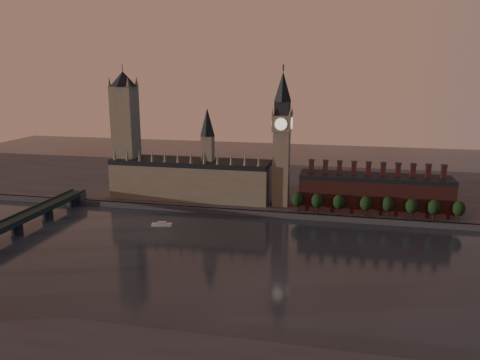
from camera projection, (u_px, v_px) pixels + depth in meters
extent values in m
plane|color=black|center=(238.00, 264.00, 264.49)|extent=(900.00, 900.00, 0.00)
cube|color=#47474C|center=(264.00, 214.00, 349.67)|extent=(900.00, 4.00, 4.00)
cube|color=#47474C|center=(279.00, 186.00, 435.32)|extent=(900.00, 180.00, 4.00)
cube|color=#80715B|center=(191.00, 181.00, 383.13)|extent=(130.00, 30.00, 28.00)
cube|color=black|center=(190.00, 162.00, 379.47)|extent=(130.00, 30.00, 4.00)
cube|color=#80715B|center=(208.00, 151.00, 374.10)|extent=(9.00, 9.00, 24.00)
cone|color=black|center=(207.00, 122.00, 368.84)|extent=(12.00, 12.00, 22.00)
cone|color=#80715B|center=(115.00, 154.00, 376.64)|extent=(2.60, 2.60, 10.00)
cone|color=#80715B|center=(127.00, 154.00, 374.44)|extent=(2.60, 2.60, 10.00)
cone|color=#80715B|center=(140.00, 155.00, 372.24)|extent=(2.60, 2.60, 10.00)
cone|color=#80715B|center=(152.00, 155.00, 370.04)|extent=(2.60, 2.60, 10.00)
cone|color=#80715B|center=(165.00, 156.00, 367.84)|extent=(2.60, 2.60, 10.00)
cone|color=#80715B|center=(178.00, 156.00, 365.64)|extent=(2.60, 2.60, 10.00)
cone|color=#80715B|center=(191.00, 157.00, 363.44)|extent=(2.60, 2.60, 10.00)
cone|color=#80715B|center=(204.00, 158.00, 361.24)|extent=(2.60, 2.60, 10.00)
cone|color=#80715B|center=(218.00, 158.00, 359.04)|extent=(2.60, 2.60, 10.00)
cone|color=#80715B|center=(231.00, 159.00, 356.84)|extent=(2.60, 2.60, 10.00)
cone|color=#80715B|center=(245.00, 159.00, 354.64)|extent=(2.60, 2.60, 10.00)
cone|color=#80715B|center=(259.00, 160.00, 352.44)|extent=(2.60, 2.60, 10.00)
cube|color=#80715B|center=(126.00, 142.00, 387.31)|extent=(18.00, 18.00, 90.00)
cone|color=black|center=(123.00, 79.00, 375.63)|extent=(24.00, 24.00, 12.00)
cylinder|color=#232326|center=(122.00, 71.00, 374.26)|extent=(0.50, 0.50, 12.00)
cone|color=#80715B|center=(109.00, 82.00, 370.12)|extent=(3.00, 3.00, 8.00)
cone|color=#80715B|center=(128.00, 82.00, 366.84)|extent=(3.00, 3.00, 8.00)
cone|color=#80715B|center=(118.00, 81.00, 385.34)|extent=(3.00, 3.00, 8.00)
cone|color=#80715B|center=(136.00, 81.00, 382.06)|extent=(3.00, 3.00, 8.00)
cube|color=#80715B|center=(281.00, 169.00, 359.56)|extent=(12.00, 12.00, 58.00)
cube|color=#80715B|center=(282.00, 123.00, 351.55)|extent=(14.00, 14.00, 12.00)
cube|color=#232326|center=(282.00, 108.00, 349.03)|extent=(11.00, 11.00, 10.00)
cone|color=black|center=(283.00, 87.00, 345.37)|extent=(13.00, 13.00, 22.00)
cylinder|color=#232326|center=(283.00, 68.00, 342.28)|extent=(1.00, 1.00, 5.00)
cylinder|color=beige|center=(281.00, 124.00, 344.70)|extent=(9.00, 0.50, 9.00)
cylinder|color=beige|center=(283.00, 122.00, 358.40)|extent=(9.00, 0.50, 9.00)
cylinder|color=beige|center=(273.00, 123.00, 353.02)|extent=(0.50, 9.00, 9.00)
cylinder|color=beige|center=(292.00, 123.00, 350.07)|extent=(0.50, 9.00, 9.00)
cone|color=#80715B|center=(273.00, 112.00, 344.64)|extent=(2.00, 2.00, 6.00)
cone|color=#80715B|center=(290.00, 112.00, 341.97)|extent=(2.00, 2.00, 6.00)
cone|color=#80715B|center=(275.00, 110.00, 357.01)|extent=(2.00, 2.00, 6.00)
cone|color=#80715B|center=(292.00, 111.00, 354.34)|extent=(2.00, 2.00, 6.00)
cube|color=#5C2723|center=(374.00, 195.00, 349.10)|extent=(110.00, 25.00, 24.00)
cube|color=black|center=(375.00, 177.00, 346.01)|extent=(110.00, 25.00, 3.00)
cube|color=#5C2723|center=(311.00, 167.00, 354.27)|extent=(3.50, 3.50, 9.00)
cube|color=#232326|center=(312.00, 160.00, 353.13)|extent=(4.20, 4.20, 1.00)
cube|color=#5C2723|center=(325.00, 167.00, 352.13)|extent=(3.50, 3.50, 9.00)
cube|color=#232326|center=(326.00, 161.00, 350.99)|extent=(4.20, 4.20, 1.00)
cube|color=#5C2723|center=(340.00, 168.00, 349.99)|extent=(3.50, 3.50, 9.00)
cube|color=#232326|center=(340.00, 161.00, 348.85)|extent=(4.20, 4.20, 1.00)
cube|color=#5C2723|center=(354.00, 168.00, 347.85)|extent=(3.50, 3.50, 9.00)
cube|color=#232326|center=(354.00, 162.00, 346.70)|extent=(4.20, 4.20, 1.00)
cube|color=#5C2723|center=(368.00, 169.00, 345.71)|extent=(3.50, 3.50, 9.00)
cube|color=#232326|center=(369.00, 162.00, 344.56)|extent=(4.20, 4.20, 1.00)
cube|color=#5C2723|center=(383.00, 170.00, 343.57)|extent=(3.50, 3.50, 9.00)
cube|color=#232326|center=(383.00, 163.00, 342.42)|extent=(4.20, 4.20, 1.00)
cube|color=#5C2723|center=(398.00, 170.00, 341.43)|extent=(3.50, 3.50, 9.00)
cube|color=#232326|center=(398.00, 164.00, 340.28)|extent=(4.20, 4.20, 1.00)
cube|color=#5C2723|center=(413.00, 171.00, 339.28)|extent=(3.50, 3.50, 9.00)
cube|color=#232326|center=(413.00, 164.00, 338.14)|extent=(4.20, 4.20, 1.00)
cube|color=#5C2723|center=(428.00, 172.00, 337.14)|extent=(3.50, 3.50, 9.00)
cube|color=#232326|center=(429.00, 165.00, 336.00)|extent=(4.20, 4.20, 1.00)
cube|color=#5C2723|center=(444.00, 172.00, 335.00)|extent=(3.50, 3.50, 9.00)
cube|color=#232326|center=(444.00, 165.00, 333.86)|extent=(4.20, 4.20, 1.00)
cylinder|color=black|center=(297.00, 207.00, 348.48)|extent=(0.80, 0.80, 6.00)
ellipsoid|color=black|center=(298.00, 199.00, 346.99)|extent=(8.60, 8.60, 10.75)
cylinder|color=black|center=(317.00, 209.00, 344.31)|extent=(0.80, 0.80, 6.00)
ellipsoid|color=black|center=(317.00, 201.00, 342.82)|extent=(8.60, 8.60, 10.75)
cylinder|color=black|center=(338.00, 210.00, 341.53)|extent=(0.80, 0.80, 6.00)
ellipsoid|color=black|center=(339.00, 202.00, 340.04)|extent=(8.60, 8.60, 10.75)
cylinder|color=black|center=(365.00, 212.00, 337.22)|extent=(0.80, 0.80, 6.00)
ellipsoid|color=black|center=(366.00, 203.00, 335.73)|extent=(8.60, 8.60, 10.75)
cylinder|color=black|center=(387.00, 213.00, 335.47)|extent=(0.80, 0.80, 6.00)
ellipsoid|color=black|center=(388.00, 204.00, 333.99)|extent=(8.60, 8.60, 10.75)
cylinder|color=black|center=(411.00, 215.00, 330.59)|extent=(0.80, 0.80, 6.00)
ellipsoid|color=black|center=(412.00, 206.00, 329.11)|extent=(8.60, 8.60, 10.75)
cylinder|color=black|center=(433.00, 216.00, 327.82)|extent=(0.80, 0.80, 6.00)
ellipsoid|color=black|center=(434.00, 207.00, 326.34)|extent=(8.60, 8.60, 10.75)
cylinder|color=black|center=(458.00, 217.00, 324.87)|extent=(0.80, 0.80, 6.00)
ellipsoid|color=black|center=(459.00, 209.00, 323.39)|extent=(8.60, 8.60, 10.75)
cube|color=#47474C|center=(76.00, 196.00, 380.31)|extent=(14.00, 8.00, 6.00)
cylinder|color=#232326|center=(17.00, 229.00, 311.55)|extent=(8.00, 8.00, 7.75)
cylinder|color=#232326|center=(47.00, 214.00, 343.91)|extent=(8.00, 8.00, 7.75)
cylinder|color=#232326|center=(73.00, 201.00, 376.26)|extent=(8.00, 8.00, 7.75)
cube|color=silver|center=(162.00, 225.00, 329.23)|extent=(14.49, 6.54, 1.60)
cube|color=silver|center=(162.00, 223.00, 328.91)|extent=(6.45, 4.07, 1.20)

